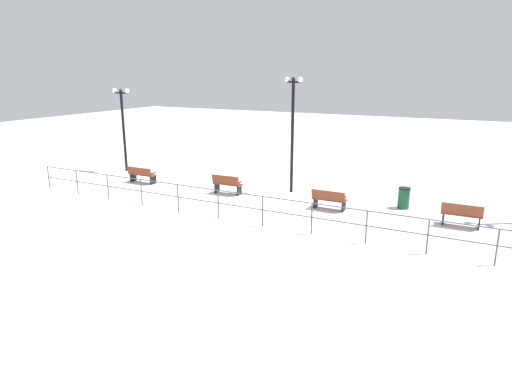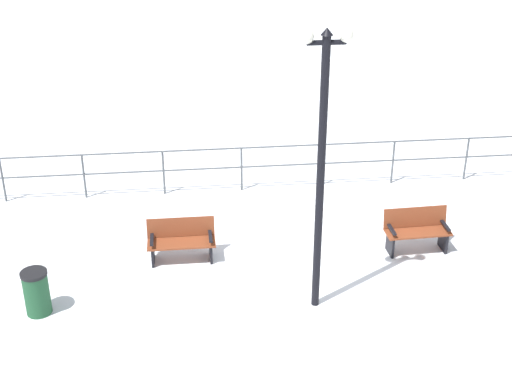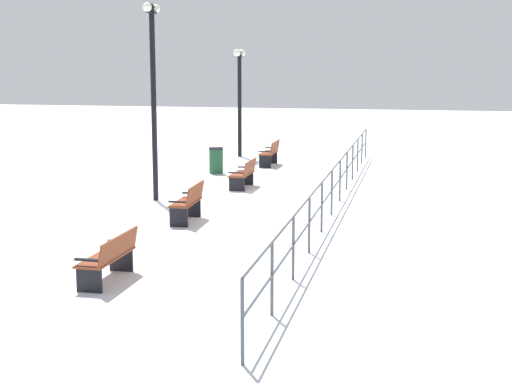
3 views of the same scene
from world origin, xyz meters
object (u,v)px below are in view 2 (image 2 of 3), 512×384
at_px(bench_second, 181,240).
at_px(trash_bin, 37,292).
at_px(lamppost_middle, 322,148).
at_px(bench_third, 417,230).

xyz_separation_m(bench_second, trash_bin, (1.59, -2.65, 0.01)).
distance_m(bench_second, lamppost_middle, 4.14).
xyz_separation_m(bench_second, lamppost_middle, (1.88, 2.45, 2.76)).
bearing_deg(trash_bin, bench_second, 120.89).
relative_size(bench_second, lamppost_middle, 0.27).
distance_m(bench_second, trash_bin, 3.09).
bearing_deg(lamppost_middle, trash_bin, -93.26).
height_order(bench_third, lamppost_middle, lamppost_middle).
xyz_separation_m(lamppost_middle, trash_bin, (-0.29, -5.11, -2.75)).
relative_size(bench_third, trash_bin, 1.57).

